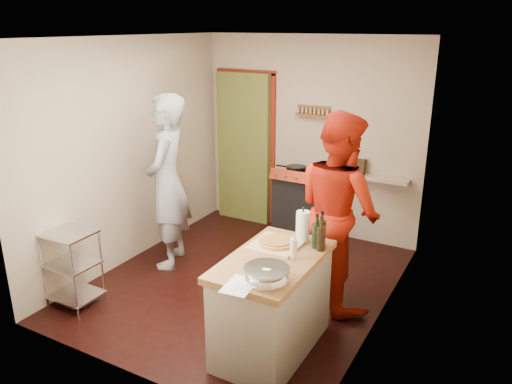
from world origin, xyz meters
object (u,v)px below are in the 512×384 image
Objects in this scene: person_stripe at (167,182)px; island at (273,302)px; wire_shelving at (72,264)px; stove at (301,206)px; person_red at (339,210)px.

island is at bearing 40.52° from person_stripe.
wire_shelving is 2.12m from island.
stove is 1.26× the size of wire_shelving.
island is (0.77, -2.32, 0.02)m from stove.
wire_shelving is 0.41× the size of person_red.
wire_shelving is 1.37m from person_stripe.
wire_shelving is at bearing -171.87° from island.
island is 0.64× the size of person_stripe.
person_red is (2.28, 1.36, 0.54)m from wire_shelving.
wire_shelving is 2.71m from person_red.
island reaches higher than stove.
person_stripe is 2.01m from person_red.
stove reaches higher than wire_shelving.
island is at bearing 116.81° from person_red.
person_red is (2.00, 0.15, -0.02)m from person_stripe.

